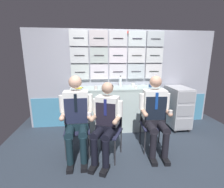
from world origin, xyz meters
TOP-DOWN VIEW (x-y plane):
  - ground at (0.00, 0.00)m, footprint 4.80×4.80m
  - galley_bulkhead at (-0.02, 1.37)m, footprint 4.20×0.14m
  - galley_counter at (-0.20, 1.09)m, footprint 1.94×0.53m
  - service_trolley at (1.18, 0.99)m, footprint 0.40×0.65m
  - folding_chair_left at (-0.96, 0.31)m, footprint 0.41×0.41m
  - crew_member_left at (-0.96, 0.16)m, footprint 0.52×0.64m
  - folding_chair_center at (-0.44, 0.14)m, footprint 0.53×0.53m
  - crew_member_center at (-0.51, -0.00)m, footprint 0.54×0.65m
  - folding_chair_near_trolley at (0.33, 0.30)m, footprint 0.43×0.43m
  - crew_member_near_trolley at (0.32, 0.14)m, footprint 0.51×0.65m
  - sparkling_bottle_green at (-0.09, 1.19)m, footprint 0.07×0.07m
  - water_bottle_clear at (0.63, 1.06)m, footprint 0.08×0.08m
  - paper_cup_blue at (-0.63, 0.91)m, footprint 0.06×0.06m
  - coffee_cup_spare at (0.53, 1.02)m, footprint 0.06×0.06m
  - espresso_cup_small at (0.19, 0.93)m, footprint 0.06×0.06m
  - coffee_cup_white at (0.21, 1.26)m, footprint 0.07×0.07m
  - snack_banana at (-0.98, 1.02)m, footprint 0.17×0.10m

SIDE VIEW (x-z plane):
  - ground at x=0.00m, z-range -0.04..0.00m
  - galley_counter at x=-0.20m, z-range 0.00..0.94m
  - service_trolley at x=1.18m, z-range 0.03..0.96m
  - folding_chair_left at x=-0.96m, z-range 0.10..0.94m
  - folding_chair_center at x=-0.44m, z-range 0.10..0.94m
  - folding_chair_near_trolley at x=0.33m, z-range 0.10..0.94m
  - crew_member_center at x=-0.51m, z-range 0.06..1.28m
  - crew_member_near_trolley at x=0.32m, z-range 0.07..1.36m
  - crew_member_left at x=-0.96m, z-range 0.07..1.38m
  - snack_banana at x=-0.98m, z-range 0.94..0.98m
  - espresso_cup_small at x=0.19m, z-range 0.94..1.00m
  - coffee_cup_white at x=0.21m, z-range 0.94..1.00m
  - coffee_cup_spare at x=0.53m, z-range 0.94..1.00m
  - paper_cup_blue at x=-0.63m, z-range 0.94..1.02m
  - sparkling_bottle_green at x=-0.09m, z-range 0.93..1.17m
  - water_bottle_clear at x=0.63m, z-range 0.93..1.21m
  - galley_bulkhead at x=-0.02m, z-range 0.05..2.20m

